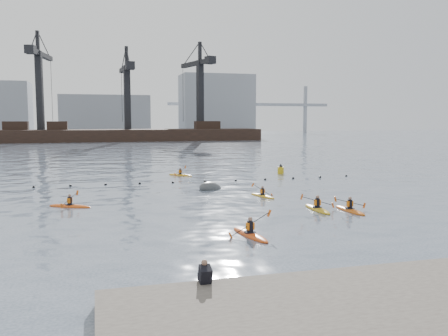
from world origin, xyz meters
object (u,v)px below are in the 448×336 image
Objects in this scene: kayaker_1 at (317,208)px; mooring_buoy at (211,189)px; kayaker_2 at (70,206)px; kayaker_3 at (262,195)px; kayaker_4 at (350,210)px; kayaker_0 at (250,234)px; kayaker_5 at (180,175)px; nav_buoy at (281,170)px.

mooring_buoy is (-4.47, 10.81, -0.11)m from kayaker_1.
kayaker_2 is 13.92m from kayaker_3.
kayaker_2 is (-15.49, 5.36, -0.01)m from kayaker_1.
mooring_buoy is at bearing -63.13° from kayaker_4.
kayaker_0 is 14.06m from kayaker_2.
kayaker_1 is 21.62m from kayaker_5.
kayaker_4 is at bearing -100.11° from nav_buoy.
kayaker_1 is at bearing -120.84° from kayaker_5.
kayaker_3 is at bearing -58.88° from kayaker_2.
kayaker_0 reaches higher than kayaker_4.
mooring_buoy is (11.02, 5.45, -0.09)m from kayaker_2.
kayaker_1 is 1.41× the size of kayaker_5.
kayaker_5 is 10.83m from nav_buoy.
kayaker_5 is (-5.24, 20.98, -0.02)m from kayaker_1.
mooring_buoy is (1.89, 16.13, -0.11)m from kayaker_0.
kayaker_5 is at bearing 94.31° from mooring_buoy.
kayaker_0 is at bearing -129.48° from kayaker_3.
nav_buoy is (3.70, 20.73, 0.27)m from kayaker_4.
mooring_buoy is (-2.88, 4.83, -0.09)m from kayaker_3.
kayaker_0 is at bearing -96.67° from mooring_buoy.
kayaker_2 is at bearing -153.71° from mooring_buoy.
kayaker_2 is at bearing 120.58° from kayaker_0.
kayaker_0 is 1.17× the size of kayaker_2.
nav_buoy is at bearing 46.19° from kayaker_3.
kayaker_2 is 25.52m from nav_buoy.
kayaker_1 is at bearing -27.38° from kayaker_4.
kayaker_1 reaches higher than kayaker_2.
kayaker_5 is at bearing 105.10° from kayaker_1.
kayaker_1 is at bearing -80.53° from kayaker_2.
kayaker_1 is at bearing -67.54° from mooring_buoy.
mooring_buoy is (-6.30, 11.70, -0.10)m from kayaker_4.
kayaker_5 is (-3.65, 15.00, 0.00)m from kayaker_3.
kayaker_3 is 15.43m from kayaker_5.
kayaker_0 reaches higher than mooring_buoy.
kayaker_4 is 1.35× the size of mooring_buoy.
nav_buoy reaches higher than mooring_buoy.
kayaker_0 reaches higher than kayaker_3.
kayaker_4 is 22.98m from kayaker_5.
kayaker_0 is at bearing 27.00° from kayaker_4.
nav_buoy reaches higher than kayaker_5.
kayaker_4 is at bearing -24.86° from kayaker_1.
kayaker_5 is (1.12, 26.30, -0.02)m from kayaker_0.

